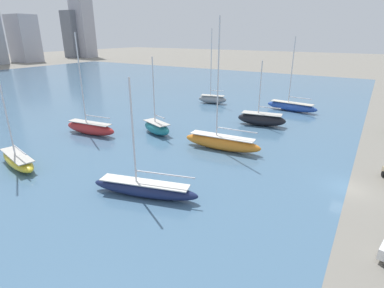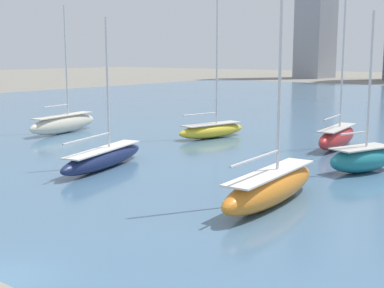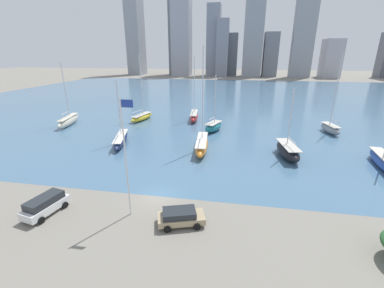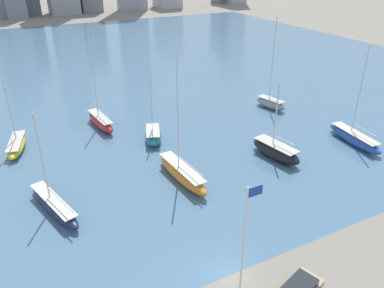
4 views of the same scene
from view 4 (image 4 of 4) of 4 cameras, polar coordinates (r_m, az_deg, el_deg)
ground_plane at (r=34.88m, az=5.79°, el=-19.29°), size 500.00×500.00×0.00m
harbor_water at (r=94.26m, az=-17.96°, el=10.28°), size 180.00×140.00×0.00m
flag_pole at (r=27.42m, az=7.83°, el=-16.14°), size 1.24×0.14×12.02m
sailboat_red at (r=62.02m, az=-13.79°, el=3.42°), size 2.90×9.29×15.00m
sailboat_navy at (r=43.76m, az=-20.31°, el=-8.63°), size 4.64×10.83×11.34m
sailboat_orange at (r=46.08m, az=-1.55°, el=-4.42°), size 2.86×10.86×16.81m
sailboat_gray at (r=69.44m, az=11.90°, el=6.19°), size 3.30×6.65×15.87m
sailboat_yellow at (r=58.83m, az=-25.20°, el=-0.04°), size 3.95×8.73×15.45m
sailboat_teal at (r=55.90m, az=-5.96°, el=1.35°), size 4.33×6.50×11.67m
sailboat_blue at (r=59.95m, az=23.48°, el=0.90°), size 3.28×10.44×14.31m
sailboat_black at (r=52.28m, az=12.62°, el=-1.01°), size 3.76×8.37×10.75m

